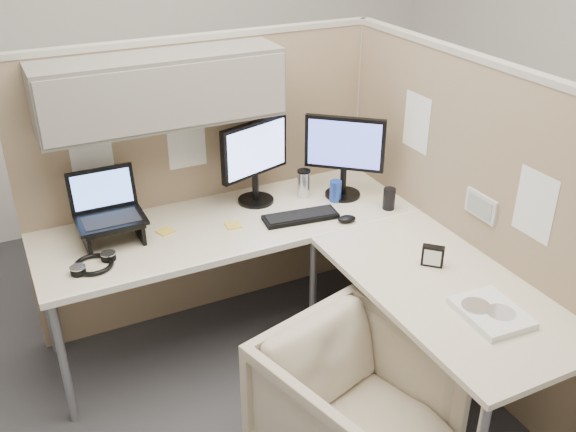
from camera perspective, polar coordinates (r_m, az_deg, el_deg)
name	(u,v)px	position (r m, az deg, el deg)	size (l,w,h in m)	color
ground	(292,385)	(3.43, 0.36, -14.80)	(4.50, 4.50, 0.00)	#323237
partition_back	(186,141)	(3.45, -9.05, 6.59)	(2.00, 0.36, 1.63)	#9B8265
partition_right	(457,215)	(3.35, 14.83, 0.06)	(0.07, 2.03, 1.63)	#9B8265
desk	(304,255)	(3.16, 1.40, -3.47)	(2.00, 1.98, 0.73)	beige
office_chair	(356,400)	(2.85, 6.06, -15.99)	(0.69, 0.65, 0.71)	beige
monitor_left	(255,156)	(3.47, -2.97, 5.37)	(0.43, 0.20, 0.47)	black
monitor_right	(344,150)	(3.55, 5.04, 5.82)	(0.36, 0.31, 0.47)	black
laptop_station	(109,216)	(3.26, -15.60, -0.01)	(0.33, 0.28, 0.34)	black
keyboard	(301,217)	(3.39, 1.12, -0.08)	(0.40, 0.13, 0.02)	black
mouse	(347,219)	(3.37, 5.25, -0.26)	(0.10, 0.06, 0.04)	black
travel_mug	(304,183)	(3.61, 1.41, 2.92)	(0.08, 0.08, 0.16)	silver
soda_can_green	(389,199)	(3.52, 8.97, 1.53)	(0.07, 0.07, 0.12)	black
soda_can_silver	(336,191)	(3.57, 4.25, 2.23)	(0.07, 0.07, 0.12)	#1E3FA5
sticky_note_c	(165,231)	(3.32, -10.86, -1.35)	(0.08, 0.08, 0.01)	yellow
sticky_note_d	(233,225)	(3.33, -4.90, -0.83)	(0.08, 0.08, 0.01)	yellow
headphones	(94,264)	(3.11, -16.89, -4.12)	(0.24, 0.24, 0.03)	black
paper_stack	(491,313)	(2.79, 17.61, -8.19)	(0.25, 0.31, 0.03)	white
desk_clock	(433,256)	(3.04, 12.74, -3.49)	(0.10, 0.10, 0.10)	black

